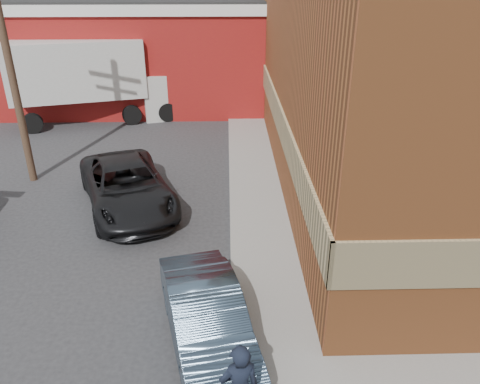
# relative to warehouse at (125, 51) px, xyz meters

# --- Properties ---
(ground) EXTENTS (90.00, 90.00, 0.00)m
(ground) POSITION_rel_warehouse_xyz_m (6.00, -20.00, -2.81)
(ground) COLOR #28282B
(ground) RESTS_ON ground
(sidewalk_west) EXTENTS (1.80, 18.00, 0.12)m
(sidewalk_west) POSITION_rel_warehouse_xyz_m (6.60, -11.00, -2.75)
(sidewalk_west) COLOR gray
(sidewalk_west) RESTS_ON ground
(warehouse) EXTENTS (16.30, 8.30, 5.60)m
(warehouse) POSITION_rel_warehouse_xyz_m (0.00, 0.00, 0.00)
(warehouse) COLOR maroon
(warehouse) RESTS_ON ground
(utility_pole) EXTENTS (2.00, 0.26, 9.00)m
(utility_pole) POSITION_rel_warehouse_xyz_m (-1.50, -11.00, 1.93)
(utility_pole) COLOR #4A3325
(utility_pole) RESTS_ON ground
(sedan) EXTENTS (2.39, 4.34, 1.36)m
(sedan) POSITION_rel_warehouse_xyz_m (5.20, -19.50, -2.13)
(sedan) COLOR #334455
(sedan) RESTS_ON ground
(suv_a) EXTENTS (4.24, 5.89, 1.49)m
(suv_a) POSITION_rel_warehouse_xyz_m (2.41, -13.26, -2.07)
(suv_a) COLOR black
(suv_a) RESTS_ON ground
(box_truck) EXTENTS (8.43, 4.47, 3.99)m
(box_truck) POSITION_rel_warehouse_xyz_m (-0.78, -3.79, -0.51)
(box_truck) COLOR beige
(box_truck) RESTS_ON ground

